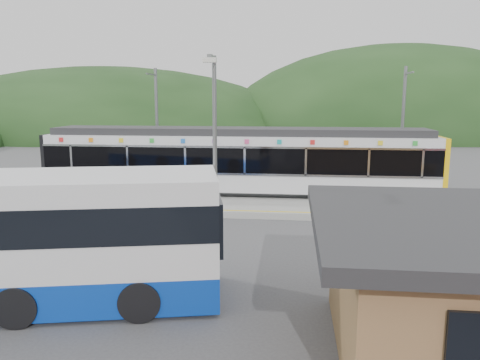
# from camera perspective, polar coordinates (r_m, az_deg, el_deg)

# --- Properties ---
(ground) EXTENTS (120.00, 120.00, 0.00)m
(ground) POSITION_cam_1_polar(r_m,az_deg,el_deg) (19.08, 3.32, -6.15)
(ground) COLOR #4C4C4F
(ground) RESTS_ON ground
(hills) EXTENTS (146.00, 149.00, 26.00)m
(hills) POSITION_cam_1_polar(r_m,az_deg,el_deg) (24.74, 18.51, -2.91)
(hills) COLOR #1E3D19
(hills) RESTS_ON ground
(platform) EXTENTS (26.00, 3.20, 0.30)m
(platform) POSITION_cam_1_polar(r_m,az_deg,el_deg) (22.23, 3.80, -3.43)
(platform) COLOR #9E9E99
(platform) RESTS_ON ground
(yellow_line) EXTENTS (26.00, 0.10, 0.01)m
(yellow_line) POSITION_cam_1_polar(r_m,az_deg,el_deg) (20.93, 3.64, -3.84)
(yellow_line) COLOR yellow
(yellow_line) RESTS_ON platform
(train) EXTENTS (20.44, 3.01, 3.74)m
(train) POSITION_cam_1_polar(r_m,az_deg,el_deg) (24.68, -0.18, 2.46)
(train) COLOR black
(train) RESTS_ON ground
(catenary_mast_west) EXTENTS (0.18, 1.80, 7.00)m
(catenary_mast_west) POSITION_cam_1_polar(r_m,az_deg,el_deg) (28.07, -10.10, 6.46)
(catenary_mast_west) COLOR slate
(catenary_mast_west) RESTS_ON ground
(catenary_mast_east) EXTENTS (0.18, 1.80, 7.00)m
(catenary_mast_east) POSITION_cam_1_polar(r_m,az_deg,el_deg) (27.58, 19.19, 6.01)
(catenary_mast_east) COLOR slate
(catenary_mast_east) RESTS_ON ground
(lamp_post) EXTENTS (0.36, 1.12, 6.43)m
(lamp_post) POSITION_cam_1_polar(r_m,az_deg,el_deg) (13.11, -3.17, 3.54)
(lamp_post) COLOR slate
(lamp_post) RESTS_ON ground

